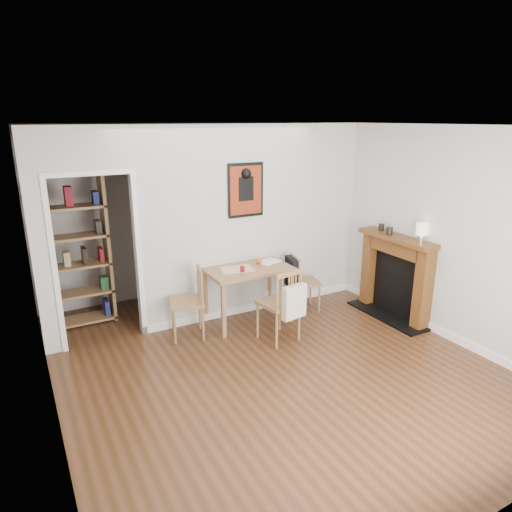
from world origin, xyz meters
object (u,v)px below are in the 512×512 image
dining_table (248,274)px  ceramic_jar_b (381,227)px  chair_left (187,303)px  ceramic_jar_a (390,231)px  chair_front (279,304)px  orange_fruit (259,261)px  chair_right (304,282)px  mantel_lamp (422,230)px  bookshelf (75,251)px  fireplace (396,274)px  red_glass (242,269)px  notebook (268,262)px

dining_table → ceramic_jar_b: bearing=-14.7°
chair_left → ceramic_jar_a: ceramic_jar_a is taller
chair_front → orange_fruit: size_ratio=11.09×
chair_right → mantel_lamp: (1.01, -1.12, 0.88)m
bookshelf → ceramic_jar_b: (3.86, -1.51, 0.20)m
chair_right → fireplace: 1.27m
fireplace → orange_fruit: size_ratio=14.64×
red_glass → mantel_lamp: 2.34m
ceramic_jar_a → ceramic_jar_b: size_ratio=1.12×
chair_left → notebook: chair_left is taller
notebook → mantel_lamp: mantel_lamp is taller
orange_fruit → ceramic_jar_a: (1.57, -0.79, 0.41)m
bookshelf → ceramic_jar_b: bearing=-21.4°
dining_table → red_glass: size_ratio=13.87×
notebook → bookshelf: bearing=158.2°
fireplace → red_glass: size_ratio=15.44×
orange_fruit → chair_left: bearing=-174.3°
bookshelf → ceramic_jar_a: bearing=-24.8°
chair_right → mantel_lamp: size_ratio=3.46×
chair_front → notebook: 0.85m
chair_front → chair_left: bearing=146.9°
mantel_lamp → ceramic_jar_a: bearing=103.6°
fireplace → ceramic_jar_a: bearing=135.9°
orange_fruit → ceramic_jar_a: bearing=-26.7°
chair_front → red_glass: (-0.23, 0.54, 0.33)m
orange_fruit → chair_front: bearing=-99.4°
bookshelf → ceramic_jar_b: size_ratio=21.07×
bookshelf → ceramic_jar_a: size_ratio=18.84×
chair_front → ceramic_jar_a: size_ratio=8.75×
chair_right → dining_table: bearing=176.7°
dining_table → fireplace: bearing=-23.5°
bookshelf → ceramic_jar_a: bookshelf is taller
ceramic_jar_b → fireplace: bearing=-86.7°
notebook → chair_right: bearing=-14.2°
orange_fruit → mantel_lamp: 2.14m
chair_front → mantel_lamp: (1.80, -0.50, 0.83)m
red_glass → ceramic_jar_a: size_ratio=0.75×
chair_right → bookshelf: (-2.87, 1.07, 0.58)m
red_glass → notebook: (0.51, 0.21, -0.03)m
chair_right → ceramic_jar_a: 1.37m
chair_front → orange_fruit: bearing=80.6°
chair_right → orange_fruit: 0.78m
notebook → red_glass: bearing=-157.8°
ceramic_jar_a → orange_fruit: bearing=153.3°
chair_front → fireplace: (1.79, -0.14, 0.14)m
chair_front → fireplace: size_ratio=0.76×
bookshelf → notebook: size_ratio=6.65×
orange_fruit → notebook: size_ratio=0.28×
chair_right → orange_fruit: (-0.67, 0.12, 0.38)m
bookshelf → red_glass: bearing=-31.8°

